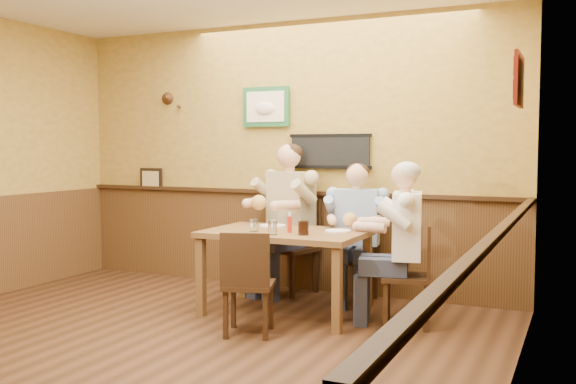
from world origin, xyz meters
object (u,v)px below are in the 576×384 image
Objects in this scene: water_glass_left at (254,225)px; chair_right_end at (407,274)px; pepper_shaker at (270,225)px; chair_back_left at (291,246)px; salt_shaker at (274,225)px; chair_near_side at (249,282)px; diner_tan_shirt at (291,226)px; cola_tumbler at (304,228)px; dining_table at (285,241)px; hot_sauce_bottle at (290,223)px; diner_white_elder at (407,253)px; chair_back_right at (357,258)px; water_glass_mid at (273,228)px; diner_blue_polo at (357,240)px.

chair_right_end is at bearing 10.96° from water_glass_left.
pepper_shaker is (-1.26, -0.04, 0.36)m from chair_right_end.
chair_back_left is 0.87m from salt_shaker.
chair_near_side is 0.61× the size of diner_tan_shirt.
chair_back_left reaches higher than cola_tumbler.
chair_right_end is 10.97× the size of pepper_shaker.
chair_back_left is 1.49m from chair_near_side.
dining_table is 0.82m from diner_tan_shirt.
dining_table is 11.83× the size of cola_tumbler.
diner_tan_shirt reaches higher than pepper_shaker.
hot_sauce_bottle reaches higher than chair_near_side.
chair_back_left reaches higher than chair_near_side.
salt_shaker is (-1.19, -0.10, 0.36)m from chair_right_end.
chair_back_left is (-0.30, 0.77, -0.18)m from dining_table.
hot_sauce_bottle is at bearing -48.63° from dining_table.
salt_shaker is (-0.11, 0.68, 0.38)m from chair_near_side.
diner_white_elder reaches higher than water_glass_left.
chair_near_side reaches higher than dining_table.
chair_back_left is 0.80m from pepper_shaker.
chair_right_end is 1.33m from chair_near_side.
diner_white_elder is 11.16× the size of water_glass_left.
diner_tan_shirt reaches higher than chair_back_right.
chair_back_left is 0.21m from diner_tan_shirt.
chair_back_right is 9.15× the size of salt_shaker.
water_glass_mid reaches higher than pepper_shaker.
chair_back_right is at bearing -146.61° from chair_right_end.
salt_shaker is at bearing -97.94° from chair_right_end.
diner_white_elder reaches higher than diner_blue_polo.
diner_white_elder is 0.89m from cola_tumbler.
chair_back_right is at bearing 67.10° from water_glass_mid.
chair_back_right is 0.18m from diner_blue_polo.
diner_white_elder is 1.34m from water_glass_left.
chair_back_left is 0.78× the size of diner_white_elder.
chair_back_left is 8.69× the size of water_glass_left.
dining_table is at bearing 93.26° from water_glass_mid.
chair_back_right is 7.11× the size of cola_tumbler.
salt_shaker is at bearing -136.43° from chair_back_right.
dining_table is at bearing -98.39° from diner_white_elder.
dining_table is 0.33m from water_glass_mid.
pepper_shaker is at bearing 152.24° from hot_sauce_bottle.
cola_tumbler is (-0.82, -0.26, 0.38)m from chair_right_end.
chair_near_side is 5.21× the size of hot_sauce_bottle.
salt_shaker is (-1.19, -0.10, 0.18)m from diner_white_elder.
chair_back_right is at bearing 12.37° from chair_back_left.
diner_tan_shirt is at bearing -96.82° from chair_near_side.
chair_back_left is 1.11× the size of chair_right_end.
diner_blue_polo is (0.44, 0.70, -0.06)m from dining_table.
cola_tumbler is 1.50× the size of pepper_shaker.
water_glass_mid is 1.53× the size of pepper_shaker.
diner_blue_polo is at bearing 58.22° from dining_table.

